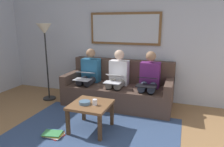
# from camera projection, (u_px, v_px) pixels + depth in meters

# --- Properties ---
(wall_rear) EXTENTS (6.00, 0.12, 2.60)m
(wall_rear) POSITION_uv_depth(u_px,v_px,m) (126.00, 40.00, 4.59)
(wall_rear) COLOR #B7BCC6
(wall_rear) RESTS_ON ground_plane
(area_rug) EXTENTS (2.60, 1.80, 0.01)m
(area_rug) POSITION_uv_depth(u_px,v_px,m) (94.00, 131.00, 3.30)
(area_rug) COLOR #33476B
(area_rug) RESTS_ON ground_plane
(couch) EXTENTS (2.20, 0.90, 0.90)m
(couch) POSITION_uv_depth(u_px,v_px,m) (119.00, 89.00, 4.39)
(couch) COLOR #4C382D
(couch) RESTS_ON ground_plane
(framed_mirror) EXTENTS (1.54, 0.05, 0.68)m
(framed_mirror) POSITION_uv_depth(u_px,v_px,m) (125.00, 29.00, 4.45)
(framed_mirror) COLOR brown
(coffee_table) EXTENTS (0.60, 0.60, 0.45)m
(coffee_table) POSITION_uv_depth(u_px,v_px,m) (91.00, 108.00, 3.28)
(coffee_table) COLOR brown
(coffee_table) RESTS_ON ground_plane
(cup) EXTENTS (0.07, 0.07, 0.09)m
(cup) POSITION_uv_depth(u_px,v_px,m) (95.00, 102.00, 3.20)
(cup) COLOR silver
(cup) RESTS_ON coffee_table
(bowl) EXTENTS (0.18, 0.18, 0.05)m
(bowl) POSITION_uv_depth(u_px,v_px,m) (85.00, 103.00, 3.23)
(bowl) COLOR slate
(bowl) RESTS_ON coffee_table
(person_left) EXTENTS (0.38, 0.58, 1.14)m
(person_left) POSITION_uv_depth(u_px,v_px,m) (149.00, 79.00, 4.05)
(person_left) COLOR #66236B
(person_left) RESTS_ON couch
(laptop_black) EXTENTS (0.35, 0.35, 0.15)m
(laptop_black) POSITION_uv_depth(u_px,v_px,m) (147.00, 81.00, 3.82)
(laptop_black) COLOR black
(person_middle) EXTENTS (0.38, 0.58, 1.14)m
(person_middle) POSITION_uv_depth(u_px,v_px,m) (118.00, 76.00, 4.25)
(person_middle) COLOR silver
(person_middle) RESTS_ON couch
(laptop_white) EXTENTS (0.32, 0.34, 0.15)m
(laptop_white) POSITION_uv_depth(u_px,v_px,m) (114.00, 79.00, 4.03)
(laptop_white) COLOR white
(person_right) EXTENTS (0.38, 0.58, 1.14)m
(person_right) POSITION_uv_depth(u_px,v_px,m) (89.00, 74.00, 4.46)
(person_right) COLOR #235B84
(person_right) RESTS_ON couch
(laptop_silver) EXTENTS (0.34, 0.36, 0.15)m
(laptop_silver) POSITION_uv_depth(u_px,v_px,m) (84.00, 76.00, 4.23)
(laptop_silver) COLOR silver
(magazine_stack) EXTENTS (0.33, 0.27, 0.05)m
(magazine_stack) POSITION_uv_depth(u_px,v_px,m) (53.00, 134.00, 3.17)
(magazine_stack) COLOR red
(magazine_stack) RESTS_ON ground_plane
(standing_lamp) EXTENTS (0.32, 0.32, 1.66)m
(standing_lamp) POSITION_uv_depth(u_px,v_px,m) (45.00, 37.00, 4.39)
(standing_lamp) COLOR black
(standing_lamp) RESTS_ON ground_plane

